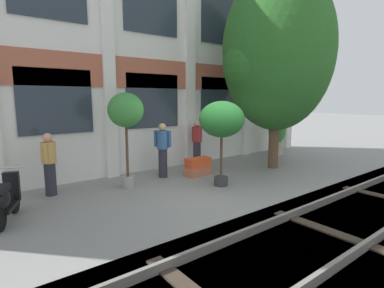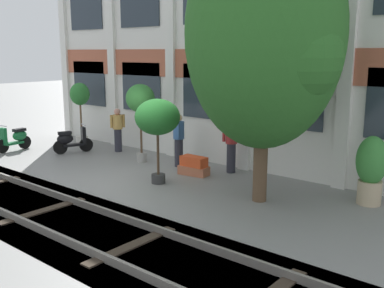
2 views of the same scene
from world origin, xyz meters
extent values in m
plane|color=gray|center=(0.00, 0.00, 0.00)|extent=(80.00, 80.00, 0.00)
cube|color=silver|center=(0.00, 3.33, 4.02)|extent=(14.61, 0.50, 8.03)
cube|color=#AD5B42|center=(0.00, 3.06, 3.10)|extent=(14.61, 0.06, 0.90)
cube|color=silver|center=(-1.46, 3.02, 4.02)|extent=(0.36, 0.16, 8.03)
cube|color=silver|center=(1.46, 3.02, 4.02)|extent=(0.36, 0.16, 8.03)
cube|color=silver|center=(4.38, 3.02, 4.02)|extent=(0.36, 0.16, 8.03)
cube|color=silver|center=(7.31, 3.02, 4.02)|extent=(0.36, 0.16, 8.03)
cube|color=#28333D|center=(-2.92, 3.05, 2.25)|extent=(1.87, 0.04, 1.70)
cube|color=#28333D|center=(0.00, 3.05, 2.25)|extent=(1.87, 0.04, 1.70)
cube|color=#28333D|center=(2.92, 3.05, 2.25)|extent=(1.87, 0.04, 1.70)
cube|color=#28333D|center=(5.85, 3.05, 2.25)|extent=(1.87, 0.04, 1.70)
cube|color=#28333D|center=(0.00, 3.05, 5.15)|extent=(1.87, 0.04, 1.70)
cube|color=#28333D|center=(2.92, 3.05, 5.15)|extent=(1.87, 0.04, 1.70)
cube|color=#28333D|center=(5.85, 3.05, 5.15)|extent=(1.87, 0.04, 1.70)
cube|color=#5B5449|center=(0.00, -2.85, -0.14)|extent=(22.61, 2.80, 0.28)
cube|color=slate|center=(0.00, -3.57, 0.07)|extent=(22.61, 0.07, 0.15)
cube|color=slate|center=(0.00, -2.13, 0.07)|extent=(22.61, 0.07, 0.15)
cube|color=#382D23|center=(0.05, -2.85, 0.01)|extent=(0.24, 2.10, 0.03)
cylinder|color=brown|center=(3.34, 0.84, 1.22)|extent=(0.33, 0.33, 2.45)
ellipsoid|color=#286023|center=(3.34, 0.84, 3.86)|extent=(3.54, 3.54, 5.15)
sphere|color=#286023|center=(2.45, 1.04, 3.35)|extent=(1.95, 1.95, 1.95)
sphere|color=#286023|center=(4.22, 0.64, 3.35)|extent=(1.95, 1.95, 1.95)
cylinder|color=tan|center=(5.42, 2.25, 0.28)|extent=(0.54, 0.54, 0.56)
ellipsoid|color=#388438|center=(5.42, 2.25, 1.04)|extent=(0.70, 0.70, 1.14)
cylinder|color=gray|center=(-1.59, 1.73, 0.15)|extent=(0.33, 0.33, 0.30)
cylinder|color=#4C3826|center=(-1.59, 1.73, 1.08)|extent=(0.07, 0.07, 1.56)
ellipsoid|color=#388438|center=(-1.59, 1.73, 2.04)|extent=(0.91, 0.91, 0.89)
cube|color=#B76647|center=(0.68, 1.61, 0.13)|extent=(0.91, 0.52, 0.26)
cube|color=#E04C23|center=(0.68, 1.61, 0.40)|extent=(0.78, 0.37, 0.28)
cylinder|color=#333333|center=(0.48, 0.36, 0.12)|extent=(0.37, 0.37, 0.24)
cylinder|color=#4C3826|center=(0.48, 0.36, 0.92)|extent=(0.07, 0.07, 1.36)
ellipsoid|color=#236B28|center=(0.48, 0.36, 1.79)|extent=(1.19, 1.19, 0.95)
cylinder|color=black|center=(-4.22, 1.55, 0.24)|extent=(0.26, 0.48, 0.48)
cylinder|color=black|center=(-4.55, 0.71, 0.24)|extent=(0.26, 0.48, 0.48)
cube|color=black|center=(-4.39, 1.12, 0.28)|extent=(0.47, 0.72, 0.08)
ellipsoid|color=black|center=(-4.48, 0.88, 0.52)|extent=(0.45, 0.62, 0.36)
cube|color=black|center=(-4.48, 0.88, 0.72)|extent=(0.37, 0.49, 0.10)
cube|color=black|center=(-4.25, 1.48, 0.58)|extent=(0.30, 0.21, 0.60)
cylinder|color=#B7B7BF|center=(-4.24, 1.50, 0.96)|extent=(0.48, 0.21, 0.03)
cylinder|color=#282833|center=(-3.35, 2.29, 0.40)|extent=(0.26, 0.26, 0.81)
cylinder|color=tan|center=(-3.35, 2.29, 1.06)|extent=(0.34, 0.34, 0.50)
sphere|color=tan|center=(-3.35, 2.29, 1.42)|extent=(0.22, 0.22, 0.22)
cylinder|color=tan|center=(-3.46, 2.10, 1.08)|extent=(0.09, 0.09, 0.45)
cylinder|color=tan|center=(-3.25, 2.48, 1.08)|extent=(0.09, 0.09, 0.45)
cylinder|color=#282833|center=(1.36, 2.50, 0.43)|extent=(0.26, 0.26, 0.87)
cylinder|color=maroon|center=(1.36, 2.50, 1.13)|extent=(0.34, 0.34, 0.51)
sphere|color=tan|center=(1.36, 2.50, 1.49)|extent=(0.22, 0.22, 0.22)
cylinder|color=maroon|center=(1.18, 2.37, 1.15)|extent=(0.09, 0.09, 0.46)
cylinder|color=maroon|center=(1.54, 2.63, 1.15)|extent=(0.09, 0.09, 0.46)
cylinder|color=#282833|center=(-0.29, 2.06, 0.43)|extent=(0.26, 0.26, 0.86)
cylinder|color=#33598C|center=(-0.29, 2.06, 1.13)|extent=(0.34, 0.34, 0.53)
sphere|color=tan|center=(-0.29, 2.06, 1.51)|extent=(0.22, 0.22, 0.22)
cylinder|color=#33598C|center=(-0.43, 2.23, 1.16)|extent=(0.09, 0.09, 0.48)
cylinder|color=#33598C|center=(-0.15, 1.89, 1.16)|extent=(0.09, 0.09, 0.48)
camera|label=1|loc=(-4.93, -5.36, 2.35)|focal=28.00mm
camera|label=2|loc=(8.61, -8.00, 3.46)|focal=42.00mm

